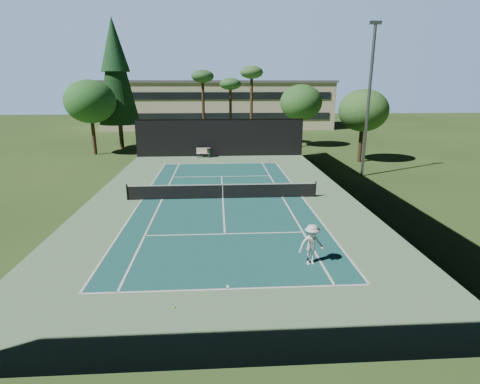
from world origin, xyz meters
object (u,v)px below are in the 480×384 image
(tennis_ball_b, at_px, (183,186))
(tennis_ball_c, at_px, (216,185))
(tennis_ball_a, at_px, (174,307))
(player, at_px, (312,245))
(park_bench, at_px, (203,152))
(trash_bin, at_px, (210,153))
(tennis_ball_d, at_px, (147,180))
(tennis_net, at_px, (223,191))

(tennis_ball_b, distance_m, tennis_ball_c, 2.54)
(tennis_ball_a, bearing_deg, player, 28.64)
(player, distance_m, park_bench, 26.00)
(player, height_order, tennis_ball_b, player)
(player, xyz_separation_m, tennis_ball_c, (-4.08, 13.53, -0.87))
(trash_bin, bearing_deg, park_bench, 174.36)
(tennis_ball_b, relative_size, tennis_ball_c, 0.91)
(tennis_ball_b, bearing_deg, trash_bin, 81.31)
(tennis_ball_a, height_order, park_bench, park_bench)
(tennis_ball_b, distance_m, trash_bin, 12.00)
(tennis_ball_d, height_order, trash_bin, trash_bin)
(tennis_net, distance_m, park_bench, 15.54)
(tennis_ball_a, height_order, trash_bin, trash_bin)
(tennis_ball_d, bearing_deg, tennis_ball_a, -77.29)
(player, distance_m, tennis_ball_d, 18.42)
(tennis_net, relative_size, tennis_ball_c, 187.35)
(tennis_net, relative_size, tennis_ball_d, 204.51)
(tennis_net, xyz_separation_m, tennis_ball_a, (-1.89, -13.01, -0.52))
(park_bench, bearing_deg, trash_bin, -5.64)
(tennis_ball_a, relative_size, tennis_ball_d, 1.09)
(tennis_ball_d, bearing_deg, tennis_ball_b, -34.14)
(tennis_ball_b, xyz_separation_m, park_bench, (1.16, 11.92, 0.52))
(tennis_net, bearing_deg, tennis_ball_b, 130.29)
(tennis_ball_b, relative_size, tennis_ball_d, 0.99)
(player, xyz_separation_m, tennis_ball_d, (-9.74, 15.61, -0.87))
(tennis_ball_a, height_order, tennis_ball_b, tennis_ball_a)
(tennis_ball_d, xyz_separation_m, park_bench, (4.28, 9.80, 0.52))
(player, xyz_separation_m, trash_bin, (-4.81, 25.35, -0.43))
(player, height_order, trash_bin, player)
(tennis_ball_c, bearing_deg, tennis_ball_b, -179.21)
(tennis_ball_b, height_order, park_bench, park_bench)
(tennis_ball_b, bearing_deg, tennis_net, -49.71)
(tennis_net, xyz_separation_m, player, (3.64, -9.99, 0.35))
(tennis_net, relative_size, player, 7.12)
(tennis_ball_b, relative_size, trash_bin, 0.07)
(trash_bin, bearing_deg, tennis_net, -85.66)
(park_bench, height_order, trash_bin, park_bench)
(park_bench, bearing_deg, tennis_ball_b, -95.55)
(tennis_net, xyz_separation_m, tennis_ball_b, (-2.98, 3.51, -0.53))
(tennis_ball_d, distance_m, trash_bin, 10.92)
(tennis_ball_c, height_order, park_bench, park_bench)
(tennis_ball_c, height_order, tennis_ball_d, tennis_ball_c)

